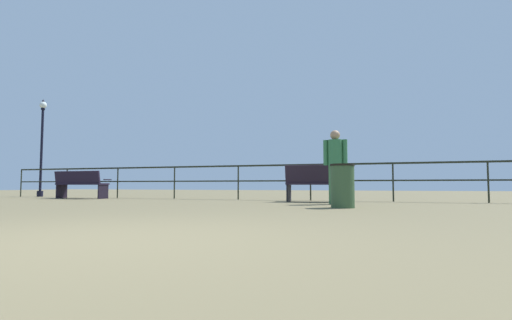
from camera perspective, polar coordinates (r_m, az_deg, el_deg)
ground_plane at (r=3.27m, az=-23.27°, el=-11.06°), size 60.00×60.00×0.00m
pier_railing at (r=11.18m, az=8.01°, el=-1.93°), size 22.27×0.05×1.04m
bench_far_left at (r=13.86m, az=-24.44°, el=-3.07°), size 1.79×0.66×0.89m
bench_near_left at (r=10.20m, az=8.56°, el=-3.14°), size 1.49×0.65×0.96m
lamppost_left at (r=16.96m, az=-28.98°, el=2.37°), size 0.26×0.26×3.75m
person_by_bench at (r=9.07m, az=11.60°, el=-0.23°), size 0.55×0.33×1.70m
trash_bin at (r=7.65m, az=12.61°, el=-3.71°), size 0.47×0.47×0.84m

